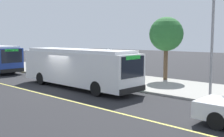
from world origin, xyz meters
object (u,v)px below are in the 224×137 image
(transit_bus_main, at_px, (78,67))
(route_sign_post, at_px, (110,61))
(pedestrian_commuter, at_px, (78,66))
(waiting_bench, at_px, (102,71))

(transit_bus_main, xyz_separation_m, route_sign_post, (0.82, 2.67, 0.34))
(route_sign_post, relative_size, pedestrian_commuter, 1.66)
(transit_bus_main, height_order, route_sign_post, same)
(transit_bus_main, distance_m, pedestrian_commuter, 5.70)
(transit_bus_main, relative_size, route_sign_post, 3.93)
(waiting_bench, bearing_deg, pedestrian_commuter, -149.96)
(route_sign_post, height_order, pedestrian_commuter, route_sign_post)
(transit_bus_main, bearing_deg, route_sign_post, 73.02)
(route_sign_post, bearing_deg, pedestrian_commuter, 169.01)
(waiting_bench, distance_m, route_sign_post, 4.02)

